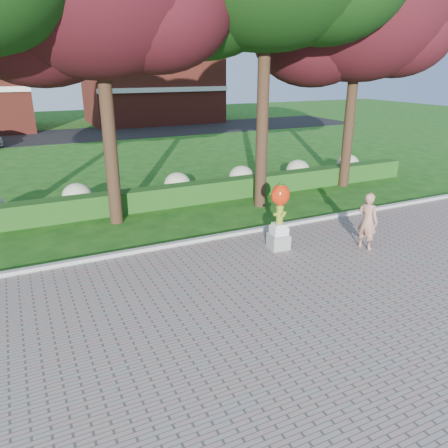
# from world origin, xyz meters

# --- Properties ---
(ground) EXTENTS (100.00, 100.00, 0.00)m
(ground) POSITION_xyz_m (0.00, 0.00, 0.00)
(ground) COLOR #174912
(ground) RESTS_ON ground
(walkway) EXTENTS (40.00, 14.00, 0.04)m
(walkway) POSITION_xyz_m (0.00, -4.00, 0.02)
(walkway) COLOR gray
(walkway) RESTS_ON ground
(curb) EXTENTS (40.00, 0.18, 0.15)m
(curb) POSITION_xyz_m (0.00, 3.00, 0.07)
(curb) COLOR #ADADA5
(curb) RESTS_ON ground
(lawn_hedge) EXTENTS (24.00, 0.70, 0.80)m
(lawn_hedge) POSITION_xyz_m (0.00, 7.00, 0.40)
(lawn_hedge) COLOR #164313
(lawn_hedge) RESTS_ON ground
(hydrangea_row) EXTENTS (20.10, 1.10, 0.99)m
(hydrangea_row) POSITION_xyz_m (0.57, 8.00, 0.55)
(hydrangea_row) COLOR #BDC092
(hydrangea_row) RESTS_ON ground
(street) EXTENTS (50.00, 8.00, 0.02)m
(street) POSITION_xyz_m (0.00, 28.00, 0.01)
(street) COLOR black
(street) RESTS_ON ground
(building_right) EXTENTS (12.00, 8.00, 6.40)m
(building_right) POSITION_xyz_m (8.00, 34.00, 3.20)
(building_right) COLOR maroon
(building_right) RESTS_ON ground
(tree_far_right) EXTENTS (7.88, 6.72, 10.21)m
(tree_far_right) POSITION_xyz_m (8.40, 6.58, 6.97)
(tree_far_right) COLOR black
(tree_far_right) RESTS_ON ground
(hydrant_sculpture) EXTENTS (0.61, 0.61, 2.03)m
(hydrant_sculpture) POSITION_xyz_m (1.80, 1.49, 1.11)
(hydrant_sculpture) COLOR gray
(hydrant_sculpture) RESTS_ON walkway
(woman) EXTENTS (0.57, 0.71, 1.71)m
(woman) POSITION_xyz_m (4.13, 0.38, 0.89)
(woman) COLOR #AF7964
(woman) RESTS_ON walkway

